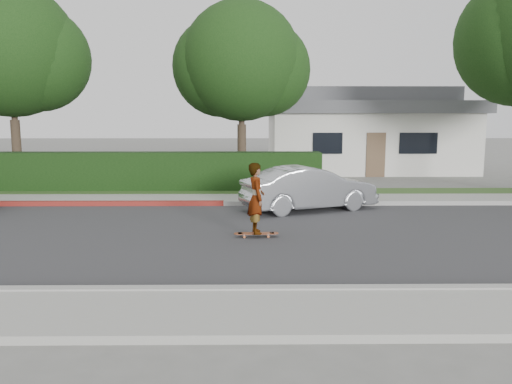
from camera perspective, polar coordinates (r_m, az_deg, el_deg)
ground at (r=12.04m, az=-9.53°, el=-4.92°), size 120.00×120.00×0.00m
road at (r=12.04m, az=-9.53°, el=-4.90°), size 60.00×8.00×0.01m
curb_near at (r=8.15m, az=-14.04°, el=-11.00°), size 60.00×0.20×0.15m
sidewalk_near at (r=7.34m, az=-15.69°, el=-13.40°), size 60.00×1.60×0.12m
curb_far at (r=16.01m, az=-7.29°, el=-1.30°), size 60.00×0.20×0.15m
curb_red_section at (r=17.32m, az=-23.96°, el=-1.22°), size 12.00×0.21×0.15m
sidewalk_far at (r=16.90m, az=-6.94°, el=-0.84°), size 60.00×1.60×0.12m
planting_strip at (r=18.47m, az=-6.40°, el=-0.07°), size 60.00×1.60×0.10m
hedge at (r=19.50m, az=-15.07°, el=2.21°), size 15.00×1.00×1.50m
tree_left at (r=22.47m, az=-26.11°, el=13.98°), size 5.99×5.21×8.00m
tree_center at (r=20.88m, az=-1.70°, el=14.30°), size 5.66×4.84×7.44m
house at (r=28.26m, az=12.01°, el=6.87°), size 10.60×8.60×4.30m
skateboard at (r=11.66m, az=0.03°, el=-4.78°), size 1.05×0.25×0.10m
skateboarder at (r=11.50m, az=0.03°, el=-0.72°), size 0.49×0.66×1.64m
car_silver at (r=15.08m, az=6.12°, el=0.41°), size 4.29×2.82×1.34m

